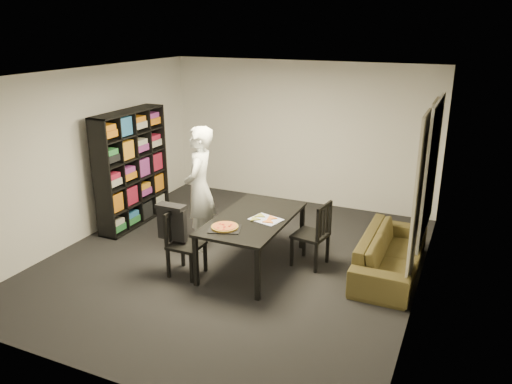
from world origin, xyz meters
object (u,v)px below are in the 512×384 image
at_px(dining_table, 253,222).
at_px(pepperoni_pizza, 225,227).
at_px(baking_tray, 225,229).
at_px(chair_left, 180,238).
at_px(person, 199,189).
at_px(chair_right, 316,231).
at_px(sofa, 391,254).
at_px(bookshelf, 132,168).

height_order(dining_table, pepperoni_pizza, pepperoni_pizza).
bearing_deg(pepperoni_pizza, baking_tray, -65.60).
relative_size(chair_left, person, 0.49).
bearing_deg(chair_right, sofa, 112.00).
bearing_deg(pepperoni_pizza, chair_right, 41.26).
distance_m(chair_left, person, 0.96).
bearing_deg(chair_left, pepperoni_pizza, -81.31).
xyz_separation_m(pepperoni_pizza, sofa, (1.94, 1.08, -0.47)).
relative_size(bookshelf, dining_table, 1.10).
bearing_deg(dining_table, chair_right, 22.88).
height_order(baking_tray, pepperoni_pizza, pepperoni_pizza).
xyz_separation_m(chair_right, person, (-1.77, -0.09, 0.39)).
relative_size(chair_left, pepperoni_pizza, 2.56).
distance_m(dining_table, chair_left, 1.00).
distance_m(dining_table, sofa, 1.91).
bearing_deg(chair_right, dining_table, -58.47).
relative_size(pepperoni_pizza, sofa, 0.19).
height_order(chair_right, sofa, chair_right).
relative_size(person, baking_tray, 4.61).
xyz_separation_m(baking_tray, pepperoni_pizza, (-0.01, 0.01, 0.02)).
bearing_deg(person, chair_right, 77.41).
xyz_separation_m(bookshelf, person, (1.50, -0.38, -0.03)).
height_order(dining_table, chair_right, chair_right).
bearing_deg(chair_left, dining_table, -52.35).
height_order(chair_left, pepperoni_pizza, chair_left).
distance_m(bookshelf, person, 1.55).
xyz_separation_m(dining_table, pepperoni_pizza, (-0.17, -0.51, 0.09)).
xyz_separation_m(bookshelf, chair_right, (3.27, -0.29, -0.42)).
bearing_deg(baking_tray, bookshelf, 153.58).
bearing_deg(bookshelf, sofa, -0.74).
relative_size(bookshelf, chair_left, 2.12).
distance_m(chair_left, pepperoni_pizza, 0.67).
xyz_separation_m(bookshelf, chair_left, (1.68, -1.23, -0.44)).
bearing_deg(chair_left, chair_right, -59.17).
bearing_deg(sofa, bookshelf, 89.26).
distance_m(bookshelf, chair_left, 2.13).
bearing_deg(pepperoni_pizza, sofa, 29.03).
bearing_deg(sofa, person, 96.72).
bearing_deg(chair_right, pepperoni_pizza, -40.09).
height_order(chair_left, person, person).
height_order(chair_right, person, person).
bearing_deg(person, dining_table, 60.25).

